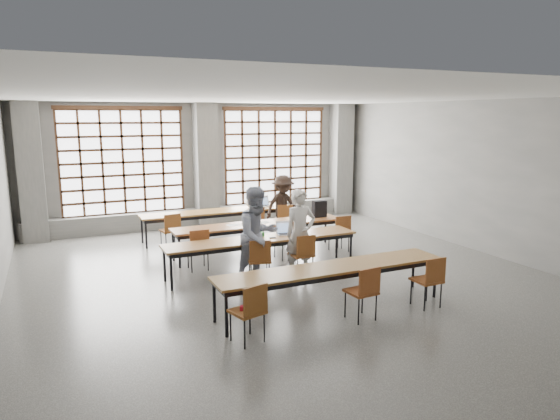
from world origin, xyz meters
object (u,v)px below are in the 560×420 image
object	(u,v)px
chair_front_left	(260,257)
chair_mid_right	(341,230)
chair_near_right	(430,277)
chair_near_mid	(364,288)
green_box	(259,235)
phone	(273,238)
student_male	(300,233)
laptop_back	(265,204)
mouse	(305,233)
plastic_bag	(250,202)
chair_near_left	(250,307)
red_pouch	(247,308)
student_female	(258,235)
desk_row_b	(259,226)
chair_mid_centre	(287,235)
desk_row_a	(219,213)
backpack	(319,209)
desk_row_d	(332,270)
student_back	(283,206)
chair_back_right	(284,217)
chair_back_left	(171,228)
chair_back_mid	(256,220)
desk_row_c	(262,241)
chair_mid_left	(198,245)
laptop_front	(285,231)
chair_front_right	(303,251)

from	to	relation	value
chair_front_left	chair_mid_right	bearing A→B (deg)	26.88
chair_near_right	chair_near_mid	bearing A→B (deg)	179.99
green_box	phone	world-z (taller)	green_box
student_male	laptop_back	world-z (taller)	student_male
mouse	plastic_bag	size ratio (longest dim) A/B	0.34
chair_near_left	red_pouch	distance (m)	0.09
student_female	desk_row_b	bearing A→B (deg)	51.77
desk_row_b	chair_near_mid	distance (m)	4.20
chair_mid_centre	phone	size ratio (longest dim) A/B	6.77
desk_row_a	backpack	bearing A→B (deg)	-42.78
desk_row_d	chair_near_left	xyz separation A→B (m)	(-1.68, -0.63, -0.13)
student_male	student_back	world-z (taller)	student_male
chair_front_left	phone	size ratio (longest dim) A/B	6.77
chair_back_right	chair_near_mid	size ratio (longest dim) A/B	1.00
chair_mid_right	student_back	size ratio (longest dim) A/B	0.54
chair_back_left	chair_near_right	bearing A→B (deg)	-60.53
chair_back_right	chair_back_mid	bearing A→B (deg)	-179.98
chair_near_right	desk_row_a	bearing A→B (deg)	105.50
chair_back_mid	student_back	bearing A→B (deg)	8.85
chair_mid_centre	student_female	distance (m)	1.71
chair_mid_right	desk_row_b	bearing A→B (deg)	160.69
chair_near_left	chair_near_right	size ratio (longest dim) A/B	1.00
chair_mid_right	student_male	distance (m)	2.07
desk_row_d	student_male	world-z (taller)	student_male
student_male	plastic_bag	xyz separation A→B (m)	(0.41, 3.73, 0.00)
desk_row_c	student_female	size ratio (longest dim) A/B	2.16
chair_mid_left	phone	bearing A→B (deg)	-30.78
chair_back_mid	chair_mid_left	distance (m)	2.75
chair_front_left	plastic_bag	distance (m)	4.09
student_female	mouse	size ratio (longest dim) A/B	18.89
chair_mid_centre	student_back	size ratio (longest dim) A/B	0.54
student_back	mouse	bearing A→B (deg)	-115.26
chair_mid_right	chair_near_mid	bearing A→B (deg)	-116.33
laptop_front	chair_back_left	bearing A→B (deg)	127.07
student_male	phone	size ratio (longest dim) A/B	13.39
chair_mid_right	laptop_back	distance (m)	2.74
chair_back_right	chair_near_right	xyz separation A→B (m)	(0.10, -5.44, 0.00)
chair_near_left	desk_row_c	bearing A→B (deg)	64.27
chair_mid_centre	student_female	world-z (taller)	student_female
chair_near_left	plastic_bag	size ratio (longest dim) A/B	3.08
chair_front_left	chair_near_left	xyz separation A→B (m)	(-1.07, -2.26, 0.00)
chair_back_right	chair_mid_left	bearing A→B (deg)	-146.58
chair_back_right	chair_mid_right	distance (m)	1.95
chair_mid_centre	red_pouch	bearing A→B (deg)	-123.21
desk_row_a	plastic_bag	bearing A→B (deg)	3.18
chair_back_mid	chair_front_right	world-z (taller)	same
chair_back_right	chair_mid_centre	distance (m)	2.03
desk_row_b	student_female	xyz separation A→B (m)	(-0.77, -1.81, 0.26)
chair_back_left	backpack	distance (m)	3.57
chair_back_right	student_back	xyz separation A→B (m)	(0.02, 0.13, 0.27)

